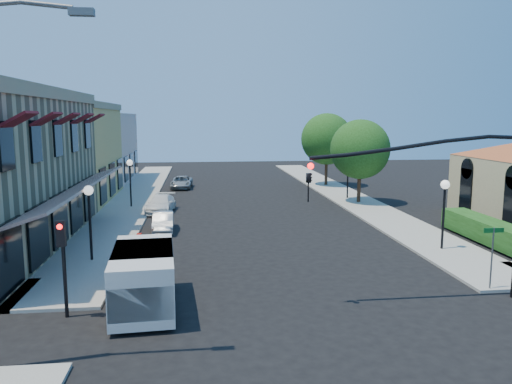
{
  "coord_description": "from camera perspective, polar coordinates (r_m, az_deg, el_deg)",
  "views": [
    {
      "loc": [
        -3.56,
        -15.01,
        6.62
      ],
      "look_at": [
        -0.45,
        11.59,
        2.6
      ],
      "focal_mm": 35.0,
      "sensor_mm": 36.0,
      "label": 1
    }
  ],
  "objects": [
    {
      "name": "parked_car_a",
      "position": [
        22.25,
        -13.35,
        -7.57
      ],
      "size": [
        1.66,
        3.28,
        1.07
      ],
      "primitive_type": "imported",
      "rotation": [
        0.0,
        0.0,
        0.13
      ],
      "color": "black",
      "rests_on": "ground"
    },
    {
      "name": "lamppost_right_far",
      "position": [
        41.02,
        10.47,
        2.96
      ],
      "size": [
        0.44,
        0.44,
        3.57
      ],
      "color": "black",
      "rests_on": "ground"
    },
    {
      "name": "street_name_sign",
      "position": [
        21.04,
        25.41,
        -5.84
      ],
      "size": [
        0.8,
        0.06,
        2.5
      ],
      "color": "#595B5E",
      "rests_on": "ground"
    },
    {
      "name": "white_van",
      "position": [
        17.91,
        -12.73,
        -9.27
      ],
      "size": [
        2.35,
        4.84,
        2.09
      ],
      "color": "silver",
      "rests_on": "ground"
    },
    {
      "name": "lamppost_left_far",
      "position": [
        37.54,
        -14.21,
        2.34
      ],
      "size": [
        0.44,
        0.44,
        3.57
      ],
      "color": "black",
      "rests_on": "ground"
    },
    {
      "name": "curb_red_strip",
      "position": [
        24.18,
        -14.48,
        -7.64
      ],
      "size": [
        0.25,
        10.0,
        0.06
      ],
      "primitive_type": "cube",
      "color": "maroon",
      "rests_on": "ground"
    },
    {
      "name": "parked_car_c",
      "position": [
        35.63,
        -10.83,
        -1.36
      ],
      "size": [
        2.13,
        4.23,
        1.18
      ],
      "primitive_type": "imported",
      "rotation": [
        0.0,
        0.0,
        -0.12
      ],
      "color": "white",
      "rests_on": "ground"
    },
    {
      "name": "lamppost_right_near",
      "position": [
        26.27,
        20.74,
        -0.53
      ],
      "size": [
        0.44,
        0.44,
        3.57
      ],
      "color": "black",
      "rests_on": "ground"
    },
    {
      "name": "street_tree_a",
      "position": [
        39.1,
        11.81,
        4.8
      ],
      "size": [
        4.56,
        4.56,
        6.48
      ],
      "color": "#322014",
      "rests_on": "ground"
    },
    {
      "name": "signal_mast_arm",
      "position": [
        19.17,
        22.81,
        0.27
      ],
      "size": [
        8.01,
        0.39,
        6.0
      ],
      "color": "black",
      "rests_on": "ground"
    },
    {
      "name": "street_tree_b",
      "position": [
        48.65,
        8.1,
        6.01
      ],
      "size": [
        4.94,
        4.94,
        7.02
      ],
      "color": "#322014",
      "rests_on": "ground"
    },
    {
      "name": "parked_car_d",
      "position": [
        47.43,
        -8.51,
        1.11
      ],
      "size": [
        2.11,
        4.18,
        1.13
      ],
      "primitive_type": "imported",
      "rotation": [
        0.0,
        0.0,
        -0.06
      ],
      "color": "#9B9EA0",
      "rests_on": "ground"
    },
    {
      "name": "sidewalk_right",
      "position": [
        44.27,
        9.55,
        -0.1
      ],
      "size": [
        3.5,
        50.0,
        0.12
      ],
      "primitive_type": "cube",
      "color": "gray",
      "rests_on": "ground"
    },
    {
      "name": "secondary_signal",
      "position": [
        17.55,
        -21.24,
        -6.26
      ],
      "size": [
        0.28,
        0.42,
        3.32
      ],
      "color": "black",
      "rests_on": "ground"
    },
    {
      "name": "sidewalk_left",
      "position": [
        42.84,
        -13.55,
        -0.51
      ],
      "size": [
        3.5,
        50.0,
        0.12
      ],
      "primitive_type": "cube",
      "color": "gray",
      "rests_on": "ground"
    },
    {
      "name": "parked_car_b",
      "position": [
        29.75,
        -10.57,
        -3.38
      ],
      "size": [
        1.29,
        3.39,
        1.1
      ],
      "primitive_type": "imported",
      "rotation": [
        0.0,
        0.0,
        0.04
      ],
      "color": "#B6B8BB",
      "rests_on": "ground"
    },
    {
      "name": "lamppost_left_near",
      "position": [
        23.86,
        -18.54,
        -1.28
      ],
      "size": [
        0.44,
        0.44,
        3.57
      ],
      "color": "black",
      "rests_on": "ground"
    },
    {
      "name": "ground",
      "position": [
        16.79,
        6.33,
        -14.75
      ],
      "size": [
        120.0,
        120.0,
        0.0
      ],
      "primitive_type": "plane",
      "color": "black",
      "rests_on": "ground"
    },
    {
      "name": "yellow_stucco_building",
      "position": [
        42.81,
        -22.91,
        4.09
      ],
      "size": [
        10.0,
        12.0,
        7.6
      ],
      "primitive_type": "cube",
      "color": "#DBBE62",
      "rests_on": "ground"
    },
    {
      "name": "hedge",
      "position": [
        29.21,
        25.16,
        -5.39
      ],
      "size": [
        1.4,
        8.0,
        1.1
      ],
      "primitive_type": "cube",
      "color": "#1C4112",
      "rests_on": "ground"
    },
    {
      "name": "pink_stucco_building",
      "position": [
        54.43,
        -19.4,
        4.77
      ],
      "size": [
        10.0,
        12.0,
        7.0
      ],
      "primitive_type": "cube",
      "color": "beige",
      "rests_on": "ground"
    }
  ]
}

